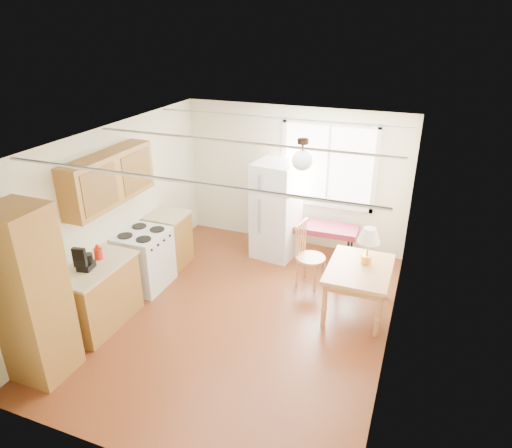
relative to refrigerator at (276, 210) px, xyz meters
The scene contains 11 objects.
room_shell 1.95m from the refrigerator, 86.15° to the right, with size 4.60×5.60×2.62m.
kitchen_run 2.99m from the refrigerator, 122.05° to the right, with size 0.65×3.40×2.20m.
window_unit 1.17m from the refrigerator, 38.19° to the left, with size 1.64×0.05×1.51m.
pendant_light 2.21m from the refrigerator, 61.13° to the right, with size 0.26×0.26×0.40m.
refrigerator is the anchor object (origin of this frame).
bench 0.79m from the refrigerator, 11.17° to the left, with size 1.34×0.53×0.61m.
dining_table 2.04m from the refrigerator, 36.56° to the right, with size 0.85×1.13×0.71m.
chair 1.08m from the refrigerator, 45.54° to the right, with size 0.47×0.46×1.02m.
table_lamp 2.02m from the refrigerator, 32.16° to the right, with size 0.31×0.31×0.54m.
coffee_maker 3.29m from the refrigerator, 119.00° to the right, with size 0.20×0.24×0.34m.
kettle 3.05m from the refrigerator, 122.10° to the right, with size 0.11×0.11×0.21m.
Camera 1 is at (2.13, -4.91, 3.84)m, focal length 32.00 mm.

